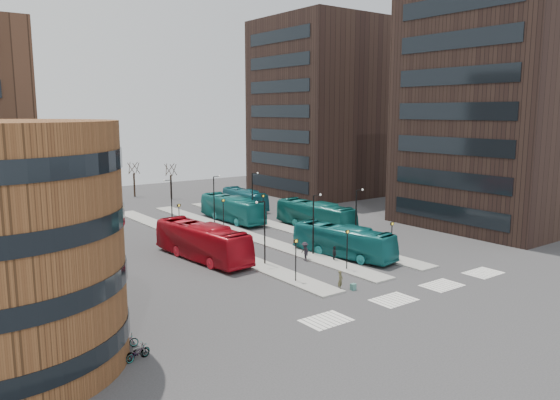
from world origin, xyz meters
TOP-DOWN VIEW (x-y plane):
  - ground at (0.00, 0.00)m, footprint 160.00×160.00m
  - island_left at (-4.00, 30.00)m, footprint 2.50×45.00m
  - island_mid at (2.00, 30.00)m, footprint 2.50×45.00m
  - island_right at (8.00, 30.00)m, footprint 2.50×45.00m
  - suitcase at (-1.86, 7.60)m, footprint 0.45×0.37m
  - red_bus at (-7.19, 23.36)m, footprint 4.16×13.19m
  - teal_bus_a at (4.67, 15.73)m, footprint 4.58×11.65m
  - teal_bus_b at (5.21, 37.78)m, footprint 2.88×12.18m
  - teal_bus_c at (11.12, 27.65)m, footprint 3.29×12.23m
  - teal_bus_d at (11.70, 44.68)m, footprint 3.53×10.81m
  - traveller at (-2.60, 8.36)m, footprint 0.69×0.59m
  - commuter_a at (-5.88, 18.98)m, footprint 0.85×0.67m
  - commuter_b at (2.77, 14.97)m, footprint 0.69×0.95m
  - commuter_c at (0.72, 17.01)m, footprint 0.89×1.29m
  - bicycle_near at (-21.00, 6.04)m, footprint 1.83×1.06m
  - bicycle_mid at (-21.00, 6.07)m, footprint 1.50×0.47m
  - bicycle_far at (-21.00, 8.09)m, footprint 1.74×1.01m
  - crosswalk_stripes at (1.75, 4.00)m, footprint 22.35×2.40m
  - tower_near at (31.98, 16.00)m, footprint 20.12×20.00m
  - tower_far at (31.98, 50.00)m, footprint 20.12×20.00m
  - sign_poles at (1.60, 23.00)m, footprint 12.45×22.12m
  - lamp_posts at (2.64, 28.00)m, footprint 14.04×20.24m
  - bare_trees at (2.67, 62.67)m, footprint 10.97×8.14m

SIDE VIEW (x-z plane):
  - ground at x=0.00m, z-range 0.00..0.00m
  - crosswalk_stripes at x=1.75m, z-range 0.00..0.01m
  - island_left at x=-4.00m, z-range 0.00..0.15m
  - island_mid at x=2.00m, z-range 0.00..0.15m
  - island_right at x=8.00m, z-range 0.00..0.15m
  - suitcase at x=-1.86m, z-range 0.00..0.54m
  - bicycle_far at x=-21.00m, z-range 0.00..0.86m
  - bicycle_mid at x=-21.00m, z-range 0.00..0.90m
  - bicycle_near at x=-21.00m, z-range 0.00..0.91m
  - commuter_b at x=2.77m, z-range 0.00..1.50m
  - traveller at x=-2.60m, z-range 0.00..1.59m
  - commuter_a at x=-5.88m, z-range 0.00..1.72m
  - commuter_c at x=0.72m, z-range 0.00..1.83m
  - teal_bus_d at x=11.70m, z-range 0.00..2.96m
  - teal_bus_a at x=4.67m, z-range 0.00..3.17m
  - teal_bus_c at x=11.12m, z-range 0.00..3.38m
  - teal_bus_b at x=5.21m, z-range 0.00..3.39m
  - red_bus at x=-7.19m, z-range 0.00..3.61m
  - sign_poles at x=1.60m, z-range 0.58..4.23m
  - bare_trees at x=2.67m, z-range -0.22..5.67m
  - lamp_posts at x=2.64m, z-range 0.52..6.64m
  - tower_near at x=31.98m, z-range 0.00..30.00m
  - tower_far at x=31.98m, z-range 0.00..30.00m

